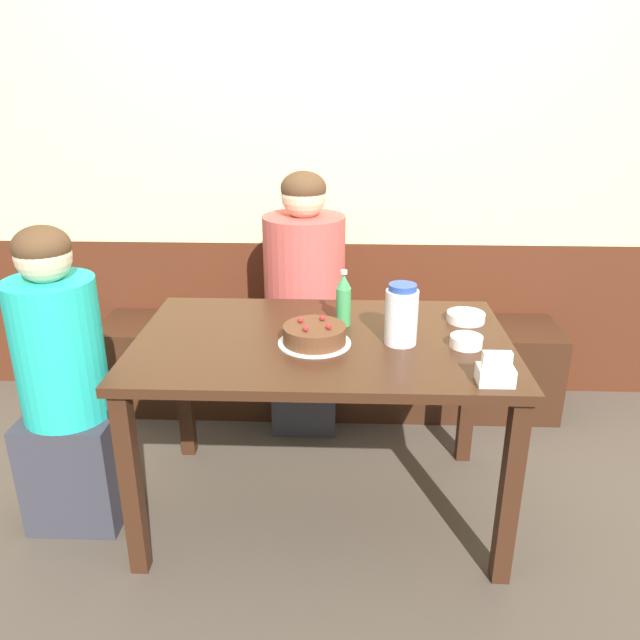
% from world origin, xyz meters
% --- Properties ---
extents(ground_plane, '(12.00, 12.00, 0.00)m').
position_xyz_m(ground_plane, '(0.00, 0.00, 0.00)').
color(ground_plane, '#4C4238').
extents(back_wall, '(4.80, 0.04, 2.50)m').
position_xyz_m(back_wall, '(0.00, 1.05, 1.25)').
color(back_wall, '#4C2314').
rests_on(back_wall, ground_plane).
extents(bench_seat, '(2.30, 0.38, 0.45)m').
position_xyz_m(bench_seat, '(0.00, 0.83, 0.22)').
color(bench_seat, '#381E11').
rests_on(bench_seat, ground_plane).
extents(dining_table, '(1.34, 0.83, 0.73)m').
position_xyz_m(dining_table, '(0.00, 0.00, 0.64)').
color(dining_table, '#381E11').
rests_on(dining_table, ground_plane).
extents(birthday_cake, '(0.26, 0.26, 0.09)m').
position_xyz_m(birthday_cake, '(-0.03, -0.05, 0.77)').
color(birthday_cake, white).
rests_on(birthday_cake, dining_table).
extents(water_pitcher, '(0.11, 0.11, 0.22)m').
position_xyz_m(water_pitcher, '(0.28, -0.03, 0.84)').
color(water_pitcher, white).
rests_on(water_pitcher, dining_table).
extents(soju_bottle, '(0.06, 0.06, 0.22)m').
position_xyz_m(soju_bottle, '(0.07, 0.13, 0.84)').
color(soju_bottle, '#388E4C').
rests_on(soju_bottle, dining_table).
extents(napkin_holder, '(0.11, 0.08, 0.11)m').
position_xyz_m(napkin_holder, '(0.54, -0.33, 0.77)').
color(napkin_holder, white).
rests_on(napkin_holder, dining_table).
extents(bowl_soup_white, '(0.14, 0.14, 0.03)m').
position_xyz_m(bowl_soup_white, '(0.54, 0.19, 0.75)').
color(bowl_soup_white, white).
rests_on(bowl_soup_white, dining_table).
extents(bowl_rice_small, '(0.11, 0.11, 0.04)m').
position_xyz_m(bowl_rice_small, '(0.50, -0.06, 0.75)').
color(bowl_rice_small, white).
rests_on(bowl_rice_small, dining_table).
extents(glass_water_tall, '(0.07, 0.07, 0.08)m').
position_xyz_m(glass_water_tall, '(0.31, 0.15, 0.77)').
color(glass_water_tall, silver).
rests_on(glass_water_tall, dining_table).
extents(person_teal_shirt, '(0.34, 0.31, 1.16)m').
position_xyz_m(person_teal_shirt, '(-0.93, -0.08, 0.54)').
color(person_teal_shirt, '#33333D').
rests_on(person_teal_shirt, ground_plane).
extents(person_pale_blue_shirt, '(0.37, 0.37, 1.23)m').
position_xyz_m(person_pale_blue_shirt, '(-0.11, 0.67, 0.61)').
color(person_pale_blue_shirt, '#33333D').
rests_on(person_pale_blue_shirt, ground_plane).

